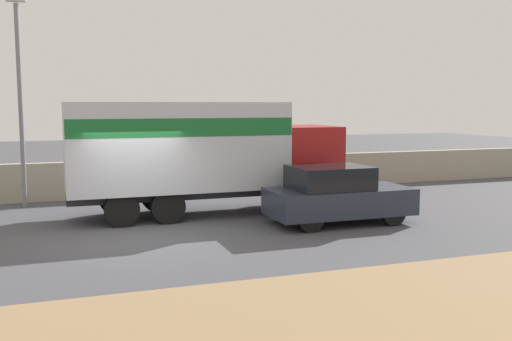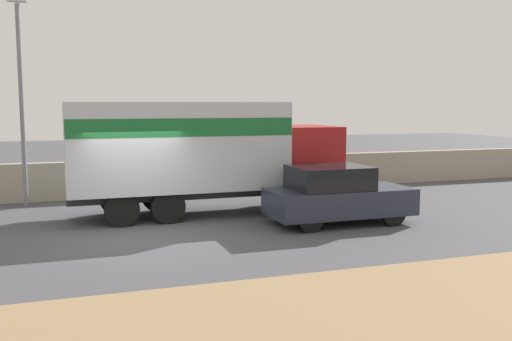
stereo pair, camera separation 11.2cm
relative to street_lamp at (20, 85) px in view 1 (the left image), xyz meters
name	(u,v)px [view 1 (the left image)]	position (x,y,z in m)	size (l,w,h in m)	color
ground_plane	(143,237)	(2.87, -5.41, -3.78)	(80.00, 80.00, 0.00)	#47474C
stone_wall_backdrop	(115,179)	(2.87, 0.94, -3.15)	(60.00, 0.35, 1.27)	#A39984
street_lamp	(20,85)	(0.00, 0.00, 0.00)	(0.56, 0.28, 6.48)	slate
box_truck	(198,149)	(4.85, -3.05, -1.86)	(7.87, 2.37, 3.26)	maroon
car_hatchback	(337,195)	(8.05, -5.50, -3.01)	(3.87, 1.75, 1.57)	#282D3D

